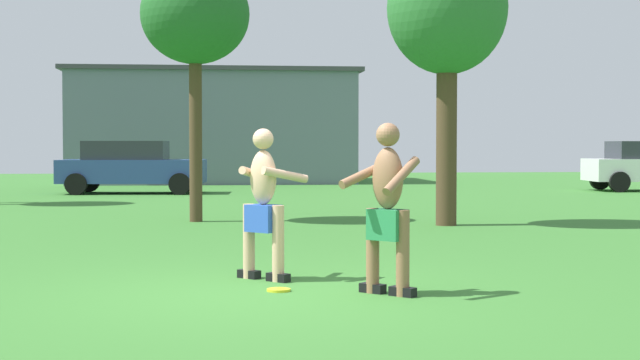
# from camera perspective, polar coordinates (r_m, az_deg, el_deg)

# --- Properties ---
(ground_plane) EXTENTS (80.00, 80.00, 0.00)m
(ground_plane) POSITION_cam_1_polar(r_m,az_deg,el_deg) (9.29, -3.34, -6.92)
(ground_plane) COLOR #38752D
(player_near) EXTENTS (0.78, 0.77, 1.64)m
(player_near) POSITION_cam_1_polar(r_m,az_deg,el_deg) (10.21, -3.41, -1.27)
(player_near) COLOR black
(player_near) RESTS_ON ground_plane
(player_in_green) EXTENTS (0.81, 0.73, 1.67)m
(player_in_green) POSITION_cam_1_polar(r_m,az_deg,el_deg) (9.21, 4.08, -1.49)
(player_in_green) COLOR black
(player_in_green) RESTS_ON ground_plane
(frisbee) EXTENTS (0.24, 0.24, 0.03)m
(frisbee) POSITION_cam_1_polar(r_m,az_deg,el_deg) (9.50, -2.50, -6.64)
(frisbee) COLOR yellow
(frisbee) RESTS_ON ground_plane
(car_blue_mid_lot) EXTENTS (4.42, 2.29, 1.58)m
(car_blue_mid_lot) POSITION_cam_1_polar(r_m,az_deg,el_deg) (29.00, -11.32, 0.83)
(car_blue_mid_lot) COLOR #2D478C
(car_blue_mid_lot) RESTS_ON ground_plane
(outbuilding_behind_lot) EXTENTS (11.09, 6.86, 4.34)m
(outbuilding_behind_lot) POSITION_cam_1_polar(r_m,az_deg,el_deg) (37.82, -6.44, 3.20)
(outbuilding_behind_lot) COLOR slate
(outbuilding_behind_lot) RESTS_ON ground_plane
(tree_left_field) EXTENTS (2.06, 2.06, 4.88)m
(tree_left_field) POSITION_cam_1_polar(r_m,az_deg,el_deg) (18.28, -7.54, 9.73)
(tree_left_field) COLOR #4C3823
(tree_left_field) RESTS_ON ground_plane
(tree_behind_players) EXTENTS (2.17, 2.17, 5.13)m
(tree_behind_players) POSITION_cam_1_polar(r_m,az_deg,el_deg) (17.44, 7.67, 9.97)
(tree_behind_players) COLOR #4C3823
(tree_behind_players) RESTS_ON ground_plane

